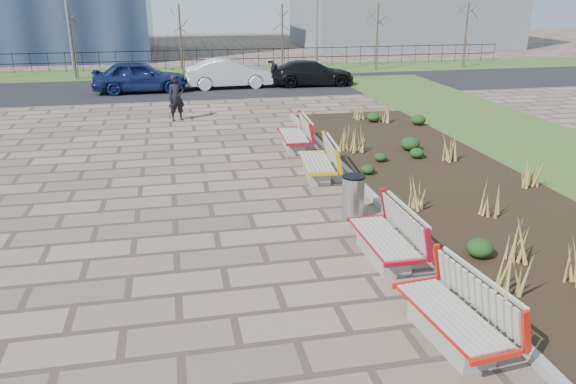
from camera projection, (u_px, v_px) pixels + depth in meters
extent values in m
plane|color=#7C6355|center=(233.00, 316.00, 8.82)|extent=(120.00, 120.00, 0.00)
cube|color=black|center=(451.00, 185.00, 14.60)|extent=(4.50, 18.00, 0.10)
cube|color=gray|center=(366.00, 190.00, 14.14)|extent=(0.16, 18.00, 0.15)
cube|color=#33511E|center=(182.00, 72.00, 34.60)|extent=(80.00, 5.00, 0.04)
cube|color=black|center=(186.00, 88.00, 29.07)|extent=(80.00, 7.00, 0.02)
cylinder|color=#B2B2B7|center=(353.00, 198.00, 12.41)|extent=(0.49, 0.49, 0.98)
imported|color=black|center=(176.00, 98.00, 21.67)|extent=(0.74, 0.59, 1.77)
imported|color=#111B4C|center=(140.00, 76.00, 27.63)|extent=(4.57, 1.93, 1.54)
imported|color=silver|center=(229.00, 74.00, 28.91)|extent=(4.49, 1.76, 1.46)
imported|color=black|center=(312.00, 73.00, 29.64)|extent=(4.57, 2.04, 1.30)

